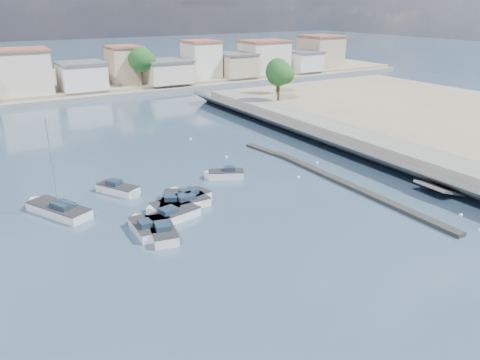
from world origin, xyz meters
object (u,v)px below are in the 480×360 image
Objects in this scene: motorboat_a at (143,228)px; motorboat_e at (161,230)px; motorboat_c at (178,205)px; motorboat_d at (183,201)px; sailboat at (57,209)px; motorboat_b at (172,201)px; motorboat_h at (176,215)px; motorboat_f at (224,175)px; motorboat_g at (120,190)px.

motorboat_e is at bearing -41.33° from motorboat_a.
motorboat_c is 1.11× the size of motorboat_e.
sailboat reaches higher than motorboat_d.
motorboat_d and motorboat_e have the same top height.
motorboat_d is (0.83, -0.49, -0.00)m from motorboat_b.
motorboat_e is 2.92m from motorboat_h.
sailboat is at bearing -179.20° from motorboat_f.
motorboat_g is 0.52× the size of sailboat.
motorboat_f is at bearing 33.10° from motorboat_a.
motorboat_f is 0.46× the size of sailboat.
motorboat_c is 1.13× the size of motorboat_h.
motorboat_b is 8.54m from motorboat_f.
motorboat_c and motorboat_e have the same top height.
motorboat_e is at bearing -88.68° from motorboat_g.
motorboat_f is 11.16m from motorboat_g.
motorboat_a is 5.13m from motorboat_c.
motorboat_h is (-8.67, -6.87, 0.00)m from motorboat_f.
motorboat_d is 6.07m from motorboat_e.
motorboat_e is (-4.00, -4.57, 0.00)m from motorboat_d.
motorboat_h is at bearing 42.41° from motorboat_e.
sailboat reaches higher than motorboat_a.
motorboat_h is (2.39, -8.37, -0.00)m from motorboat_g.
motorboat_a and motorboat_e have the same top height.
motorboat_a is at bearing -146.96° from motorboat_c.
motorboat_h is 10.95m from sailboat.
motorboat_f and motorboat_h have the same top height.
motorboat_f is (7.68, 5.02, -0.00)m from motorboat_c.
motorboat_e is (-3.14, -3.82, -0.00)m from motorboat_c.
motorboat_b and motorboat_d have the same top height.
motorboat_d is 1.05× the size of motorboat_e.
motorboat_g is at bearing 15.40° from sailboat.
motorboat_a is 6.26m from motorboat_d.
motorboat_b is 1.06× the size of motorboat_g.
motorboat_c is at bearing -62.60° from motorboat_g.
motorboat_a is at bearing -95.67° from motorboat_g.
motorboat_f is at bearing -7.72° from motorboat_g.
motorboat_e is (-3.17, -5.06, 0.00)m from motorboat_b.
motorboat_a is 0.77× the size of motorboat_d.
motorboat_d is 0.64× the size of sailboat.
motorboat_c and motorboat_h have the same top height.
motorboat_b and motorboat_c have the same top height.
motorboat_f is at bearing 32.06° from motorboat_d.
motorboat_h is at bearing -108.17° from motorboat_b.
motorboat_g is 8.70m from motorboat_h.
motorboat_e is 10.82m from sailboat.
motorboat_c is at bearing 50.59° from motorboat_e.
motorboat_b is 0.92× the size of motorboat_h.
motorboat_a and motorboat_g have the same top height.
motorboat_a is at bearing 138.67° from motorboat_e.
motorboat_a is 1.07× the size of motorboat_f.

